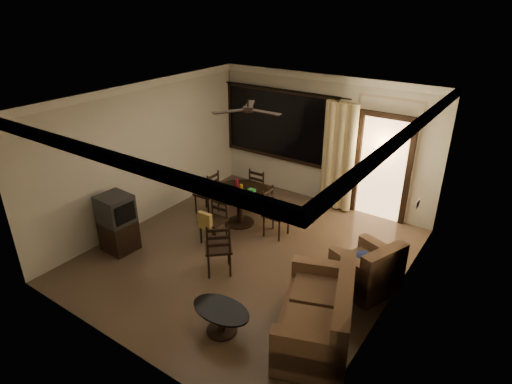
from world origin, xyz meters
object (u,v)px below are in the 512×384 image
Objects in this scene: dining_chair_north at (261,197)px; coffee_table at (221,316)px; side_chair at (219,257)px; dining_table at (240,198)px; sofa at (320,316)px; dining_chair_south at (213,228)px; dining_chair_east at (275,222)px; armchair at (368,270)px; tv_cabinet at (117,223)px; dining_chair_west at (208,201)px.

dining_chair_north is 1.08× the size of coffee_table.
dining_table is at bearing -107.71° from side_chair.
sofa is at bearing 134.37° from dining_chair_north.
dining_chair_east is at bearing 45.70° from dining_chair_south.
dining_chair_east reaches higher than armchair.
side_chair is at bearing -46.30° from dining_chair_south.
side_chair reaches higher than dining_chair_north.
coffee_table is (1.62, -2.61, -0.31)m from dining_table.
coffee_table is at bearing 114.34° from dining_chair_north.
tv_cabinet is at bearing 65.27° from dining_chair_north.
dining_chair_north is 2.44m from side_chair.
sofa is (3.62, -1.92, 0.08)m from dining_chair_west.
coffee_table is at bearing 88.17° from side_chair.
dining_chair_west is at bearing 131.87° from sofa.
side_chair is (0.69, -0.68, -0.01)m from dining_chair_south.
armchair is at bearing -107.32° from dining_chair_east.
dining_chair_south is at bearing 138.38° from sofa.
dining_chair_west is at bearing 43.24° from dining_chair_north.
dining_table is at bearing 124.89° from sofa.
dining_chair_west is at bearing 90.00° from dining_chair_east.
side_chair is (-0.13, -1.56, 0.01)m from dining_chair_east.
sofa is at bearing 3.56° from tv_cabinet.
tv_cabinet reaches higher than side_chair.
armchair is 1.11× the size of side_chair.
tv_cabinet is 1.22× the size of coffee_table.
sofa is at bearing 60.64° from dining_chair_west.
dining_chair_west is 0.97× the size of side_chair.
armchair is (3.76, -0.55, 0.07)m from dining_chair_west.
dining_table is 2.36m from tv_cabinet.
coffee_table is at bearing -9.24° from tv_cabinet.
dining_chair_south is 1.64m from dining_chair_north.
dining_chair_east reaches higher than sofa.
dining_chair_south is (-0.82, -0.88, 0.02)m from dining_chair_east.
tv_cabinet is at bearing -138.54° from dining_chair_south.
dining_chair_north is 0.87× the size of armchair.
dining_chair_north is at bearing -114.96° from side_chair.
dining_chair_north is 0.50× the size of sofa.
dining_chair_south is (0.86, -0.84, 0.02)m from dining_chair_west.
dining_chair_north is 3.77m from coffee_table.
tv_cabinet is (-1.23, -2.02, -0.03)m from dining_table.
tv_cabinet is at bearing 133.21° from dining_chair_east.
dining_chair_east is 1.00× the size of dining_chair_north.
armchair is at bearing 80.22° from dining_chair_west.
dining_table is 0.61× the size of sofa.
sofa is (4.01, 0.07, -0.18)m from tv_cabinet.
dining_chair_south is 1.72m from tv_cabinet.
side_chair is at bearing 16.33° from tv_cabinet.
dining_chair_south is (0.02, -0.86, -0.26)m from dining_table.
dining_chair_west is 2.17m from side_chair.
dining_chair_west is at bearing -167.20° from armchair.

